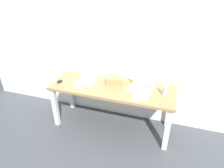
% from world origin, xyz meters
% --- Properties ---
extents(ground_plane, '(8.00, 8.00, 0.00)m').
position_xyz_m(ground_plane, '(0.00, 0.00, 0.00)').
color(ground_plane, '#42474C').
extents(back_wall, '(5.20, 0.08, 2.60)m').
position_xyz_m(back_wall, '(0.00, 0.38, 1.30)').
color(back_wall, white).
rests_on(back_wall, ground).
extents(desk, '(1.86, 0.64, 0.73)m').
position_xyz_m(desk, '(0.00, 0.00, 0.63)').
color(desk, '#A37A4C').
rests_on(desk, ground).
extents(laptop_left, '(0.30, 0.26, 0.21)m').
position_xyz_m(laptop_left, '(-0.44, 0.05, 0.77)').
color(laptop_left, silver).
rests_on(laptop_left, desk).
extents(laptop_right, '(0.38, 0.31, 0.23)m').
position_xyz_m(laptop_right, '(0.42, 0.05, 0.77)').
color(laptop_right, silver).
rests_on(laptop_right, desk).
extents(beer_bottle, '(0.06, 0.06, 0.23)m').
position_xyz_m(beer_bottle, '(0.76, 0.00, 0.81)').
color(beer_bottle, '#99B7C1').
rests_on(beer_bottle, desk).
extents(computer_mouse, '(0.09, 0.11, 0.03)m').
position_xyz_m(computer_mouse, '(-0.82, -0.11, 0.74)').
color(computer_mouse, black).
rests_on(computer_mouse, desk).
extents(cardboard_box, '(0.29, 0.25, 0.11)m').
position_xyz_m(cardboard_box, '(-0.00, 0.13, 0.78)').
color(cardboard_box, tan).
rests_on(cardboard_box, desk).
extents(paper_sheet_front_right, '(0.27, 0.33, 0.00)m').
position_xyz_m(paper_sheet_front_right, '(0.44, -0.11, 0.73)').
color(paper_sheet_front_right, white).
rests_on(paper_sheet_front_right, desk).
extents(paper_sheet_front_left, '(0.32, 0.36, 0.00)m').
position_xyz_m(paper_sheet_front_left, '(-0.46, -0.08, 0.73)').
color(paper_sheet_front_left, '#F4E06B').
rests_on(paper_sheet_front_left, desk).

